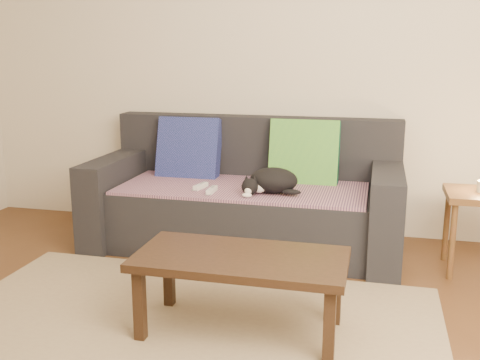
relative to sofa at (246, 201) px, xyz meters
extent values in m
plane|color=brown|center=(0.00, -1.57, -0.31)|extent=(4.50, 4.50, 0.00)
cube|color=beige|center=(0.00, 0.43, 0.99)|extent=(4.50, 0.04, 2.60)
cube|color=#232328|center=(0.00, -0.07, -0.10)|extent=(1.70, 0.78, 0.42)
cube|color=#232328|center=(0.00, 0.33, 0.34)|extent=(2.10, 0.18, 0.45)
cube|color=#232328|center=(-0.95, -0.07, -0.01)|extent=(0.20, 0.90, 0.60)
cube|color=#232328|center=(0.95, -0.07, -0.01)|extent=(0.20, 0.90, 0.60)
cube|color=#40284C|center=(0.00, -0.09, 0.12)|extent=(1.66, 0.74, 0.02)
cube|color=navy|center=(-0.47, 0.17, 0.32)|extent=(0.46, 0.24, 0.47)
cube|color=#0E5B3F|center=(0.38, 0.17, 0.32)|extent=(0.48, 0.22, 0.49)
ellipsoid|color=black|center=(0.23, -0.21, 0.21)|extent=(0.33, 0.25, 0.17)
sphere|color=black|center=(0.10, -0.32, 0.19)|extent=(0.11, 0.11, 0.11)
sphere|color=white|center=(0.10, -0.36, 0.17)|extent=(0.05, 0.05, 0.05)
ellipsoid|color=black|center=(0.36, -0.28, 0.16)|extent=(0.13, 0.05, 0.04)
cube|color=white|center=(-0.26, -0.22, 0.15)|extent=(0.07, 0.15, 0.03)
cube|color=white|center=(-0.16, -0.30, 0.15)|extent=(0.04, 0.15, 0.03)
cylinder|color=brown|center=(1.34, -0.32, -0.08)|extent=(0.04, 0.04, 0.47)
cylinder|color=brown|center=(1.34, 0.00, -0.08)|extent=(0.04, 0.04, 0.47)
cube|color=tan|center=(0.00, -1.42, -0.30)|extent=(2.50, 1.80, 0.01)
cube|color=#311D13|center=(0.28, -1.27, 0.07)|extent=(1.00, 0.50, 0.04)
cube|color=#311D13|center=(-0.16, -1.46, -0.13)|extent=(0.05, 0.05, 0.36)
cube|color=#311D13|center=(0.72, -1.46, -0.13)|extent=(0.05, 0.05, 0.36)
cube|color=#311D13|center=(-0.16, -1.08, -0.13)|extent=(0.05, 0.05, 0.36)
cube|color=#311D13|center=(0.72, -1.08, -0.13)|extent=(0.05, 0.05, 0.36)
camera|label=1|loc=(0.87, -3.69, 1.03)|focal=42.00mm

